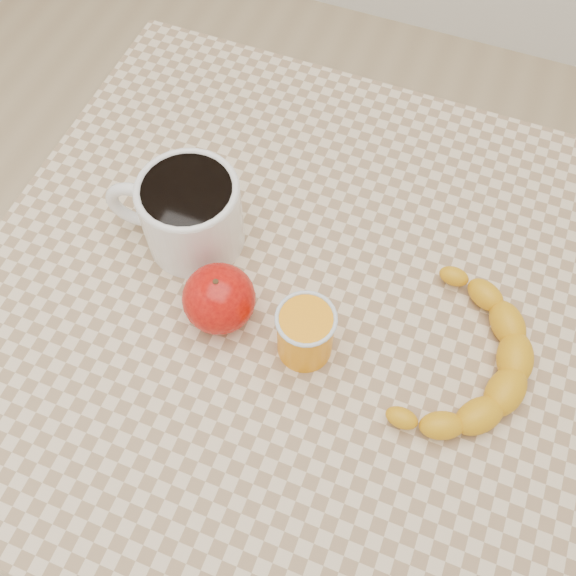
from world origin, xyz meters
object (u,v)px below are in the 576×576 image
(table, at_px, (288,326))
(coffee_mug, at_px, (188,211))
(orange_juice_glass, at_px, (305,333))
(banana, at_px, (462,359))
(apple, at_px, (219,299))

(table, distance_m, coffee_mug, 0.21)
(orange_juice_glass, distance_m, banana, 0.18)
(coffee_mug, xyz_separation_m, banana, (0.37, -0.05, -0.04))
(table, height_order, coffee_mug, coffee_mug)
(apple, bearing_deg, orange_juice_glass, -2.81)
(orange_juice_glass, distance_m, apple, 0.11)
(coffee_mug, xyz_separation_m, apple, (0.08, -0.09, -0.02))
(orange_juice_glass, relative_size, banana, 0.27)
(table, xyz_separation_m, coffee_mug, (-0.15, 0.04, 0.14))
(table, height_order, apple, apple)
(orange_juice_glass, height_order, banana, orange_juice_glass)
(orange_juice_glass, bearing_deg, table, 126.98)
(table, xyz_separation_m, apple, (-0.07, -0.05, 0.13))
(coffee_mug, bearing_deg, table, -13.94)
(banana, bearing_deg, orange_juice_glass, -153.49)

